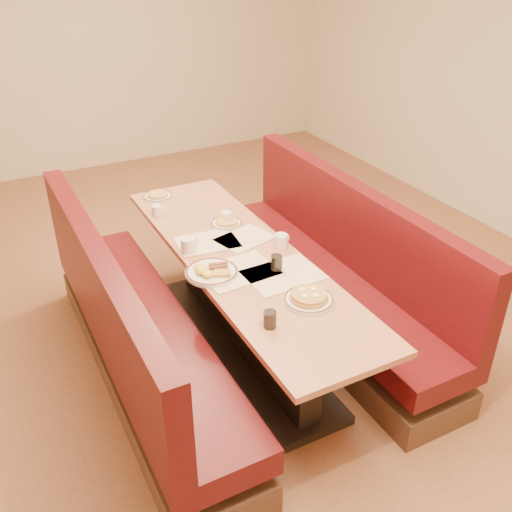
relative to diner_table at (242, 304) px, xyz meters
name	(u,v)px	position (x,y,z in m)	size (l,w,h in m)	color
ground	(243,348)	(0.00, 0.00, -0.37)	(8.00, 8.00, 0.00)	#9E6647
room_envelope	(238,63)	(0.00, 0.00, 1.56)	(6.04, 8.04, 2.82)	beige
diner_table	(242,304)	(0.00, 0.00, 0.00)	(0.70, 2.50, 0.75)	black
booth_left	(136,338)	(-0.73, 0.00, -0.01)	(0.55, 2.50, 1.05)	#4C3326
booth_right	(333,279)	(0.73, 0.00, -0.01)	(0.55, 2.50, 1.05)	#4C3326
placemat_near_left	(238,271)	(-0.10, -0.17, 0.38)	(0.44, 0.33, 0.00)	beige
placemat_near_right	(283,274)	(0.12, -0.33, 0.38)	(0.44, 0.33, 0.00)	beige
placemat_far_left	(208,242)	(-0.12, 0.26, 0.38)	(0.39, 0.29, 0.00)	beige
placemat_far_right	(244,238)	(0.12, 0.19, 0.38)	(0.35, 0.27, 0.00)	beige
pancake_plate	(309,298)	(0.10, -0.63, 0.40)	(0.28, 0.28, 0.06)	white
eggs_plate	(211,272)	(-0.26, -0.12, 0.39)	(0.32, 0.32, 0.06)	white
extra_plate_mid	(226,223)	(0.10, 0.44, 0.39)	(0.22, 0.22, 0.05)	white
extra_plate_far	(158,196)	(-0.17, 1.10, 0.39)	(0.23, 0.23, 0.05)	white
coffee_mug_a	(281,240)	(0.28, -0.02, 0.42)	(0.12, 0.08, 0.09)	white
coffee_mug_b	(189,245)	(-0.28, 0.20, 0.43)	(0.13, 0.09, 0.10)	white
coffee_mug_c	(227,217)	(0.12, 0.48, 0.42)	(0.10, 0.07, 0.08)	white
coffee_mug_d	(157,210)	(-0.28, 0.81, 0.42)	(0.10, 0.07, 0.08)	white
soda_tumbler_near	(270,319)	(-0.20, -0.74, 0.42)	(0.07, 0.07, 0.09)	black
soda_tumbler_mid	(277,263)	(0.11, -0.25, 0.42)	(0.07, 0.07, 0.10)	black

